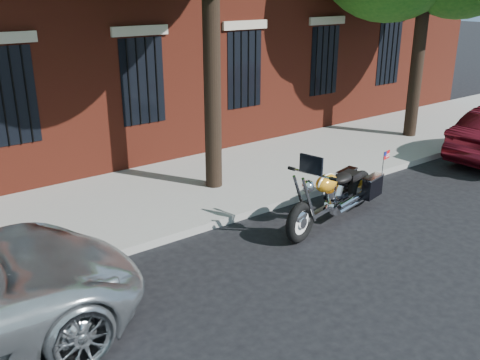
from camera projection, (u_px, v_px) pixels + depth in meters
ground at (284, 245)px, 9.41m from camera, size 120.00×120.00×0.00m
curb at (237, 216)px, 10.42m from camera, size 40.00×0.16×0.15m
sidewalk at (186, 189)px, 11.83m from camera, size 40.00×3.60×0.15m
motorcycle at (337, 195)px, 10.24m from camera, size 3.09×1.28×1.55m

